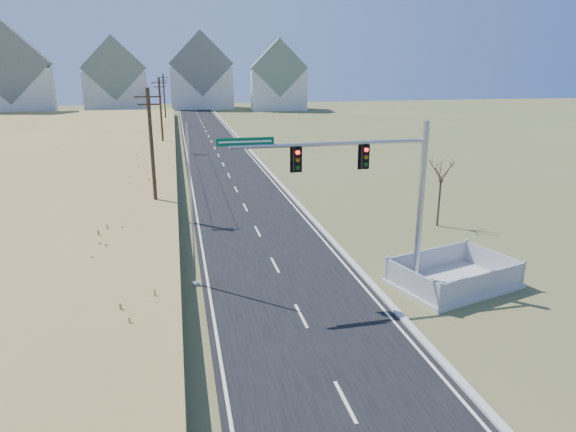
% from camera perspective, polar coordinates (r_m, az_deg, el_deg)
% --- Properties ---
extents(ground, '(260.00, 260.00, 0.00)m').
position_cam_1_polar(ground, '(24.26, 0.34, -9.03)').
color(ground, '#535C2D').
rests_on(ground, ground).
extents(road, '(8.00, 180.00, 0.06)m').
position_cam_1_polar(road, '(72.30, -8.40, 7.95)').
color(road, black).
rests_on(road, ground).
extents(curb, '(0.30, 180.00, 0.18)m').
position_cam_1_polar(curb, '(72.68, -5.11, 8.15)').
color(curb, '#B2AFA8').
rests_on(curb, ground).
extents(utility_pole_near, '(1.80, 0.26, 9.00)m').
position_cam_1_polar(utility_pole_near, '(36.87, -14.87, 6.90)').
color(utility_pole_near, '#422D1E').
rests_on(utility_pole_near, ground).
extents(utility_pole_mid, '(1.80, 0.26, 9.00)m').
position_cam_1_polar(utility_pole_mid, '(66.66, -13.93, 10.98)').
color(utility_pole_mid, '#422D1E').
rests_on(utility_pole_mid, ground).
extents(utility_pole_far, '(1.80, 0.26, 9.00)m').
position_cam_1_polar(utility_pole_far, '(96.57, -13.56, 12.54)').
color(utility_pole_far, '#422D1E').
rests_on(utility_pole_far, ground).
extents(condo_nw, '(17.69, 13.38, 19.05)m').
position_cam_1_polar(condo_nw, '(125.88, -28.36, 13.26)').
color(condo_nw, silver).
rests_on(condo_nw, ground).
extents(condo_nnw, '(14.93, 11.17, 17.03)m').
position_cam_1_polar(condo_nnw, '(130.11, -18.64, 14.03)').
color(condo_nnw, silver).
rests_on(condo_nnw, ground).
extents(condo_n, '(15.27, 10.20, 18.54)m').
position_cam_1_polar(condo_n, '(133.59, -9.66, 14.96)').
color(condo_n, silver).
rests_on(condo_n, ground).
extents(condo_ne, '(14.12, 10.51, 16.52)m').
position_cam_1_polar(condo_ne, '(127.86, -1.09, 14.78)').
color(condo_ne, silver).
rests_on(condo_ne, ground).
extents(traffic_signal_mast, '(10.03, 0.68, 7.98)m').
position_cam_1_polar(traffic_signal_mast, '(24.44, 10.65, 2.89)').
color(traffic_signal_mast, '#9EA0A5').
rests_on(traffic_signal_mast, ground).
extents(fence_enclosure, '(6.59, 5.36, 1.30)m').
position_cam_1_polar(fence_enclosure, '(26.67, 17.84, -6.81)').
color(fence_enclosure, '#B7B5AD').
rests_on(fence_enclosure, ground).
extents(open_sign, '(0.52, 0.08, 0.65)m').
position_cam_1_polar(open_sign, '(28.35, 14.86, -4.99)').
color(open_sign, white).
rests_on(open_sign, ground).
extents(flagpole, '(0.36, 0.36, 7.93)m').
position_cam_1_polar(flagpole, '(24.85, -10.59, -0.86)').
color(flagpole, '#B7B5AD').
rests_on(flagpole, ground).
extents(bare_tree, '(1.82, 1.82, 4.81)m').
position_cam_1_polar(bare_tree, '(35.21, 16.72, 5.00)').
color(bare_tree, '#4C3F33').
rests_on(bare_tree, ground).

